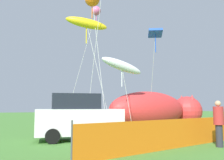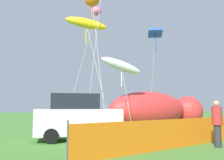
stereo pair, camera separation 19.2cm
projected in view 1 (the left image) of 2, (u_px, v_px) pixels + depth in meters
The scene contains 10 objects.
ground_plane at pixel (160, 138), 12.33m from camera, with size 120.00×120.00×0.00m, color #477F33.
parked_car at pixel (78, 118), 11.62m from camera, with size 4.20×2.47×2.15m.
folding_chair at pixel (223, 125), 14.09m from camera, with size 0.64×0.64×0.88m.
inflatable_cat at pixel (157, 111), 18.54m from camera, with size 8.70×3.21×2.65m.
safety_fence at pixel (178, 133), 9.50m from camera, with size 9.00×1.74×1.19m.
spectator_in_yellow_shirt at pixel (219, 122), 9.72m from camera, with size 0.39×0.39×1.79m.
kite_white_ghost at pixel (122, 66), 15.55m from camera, with size 2.90×0.82×4.78m.
kite_yellow_hero at pixel (87, 23), 15.64m from camera, with size 2.74×2.35×7.33m.
kite_pink_octopus at pixel (96, 12), 20.05m from camera, with size 2.60×1.32×9.60m.
kite_blue_box at pixel (155, 35), 16.56m from camera, with size 1.76×3.09×6.63m.
Camera 1 is at (-7.88, -10.07, 1.56)m, focal length 40.00 mm.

